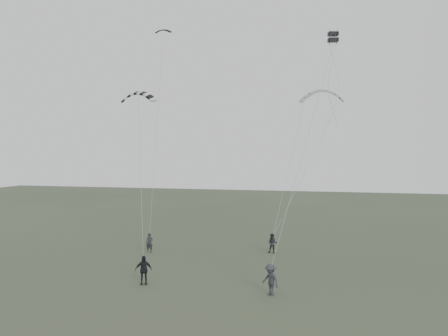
% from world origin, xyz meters
% --- Properties ---
extents(ground, '(140.00, 140.00, 0.00)m').
position_xyz_m(ground, '(0.00, 0.00, 0.00)').
color(ground, '#36422E').
rests_on(ground, ground).
extents(flyer_left, '(0.65, 0.48, 1.65)m').
position_xyz_m(flyer_left, '(-5.72, 6.04, 0.83)').
color(flyer_left, '#222227').
rests_on(flyer_left, ground).
extents(flyer_right, '(0.86, 0.70, 1.69)m').
position_xyz_m(flyer_right, '(4.61, 8.23, 0.84)').
color(flyer_right, '#25252A').
rests_on(flyer_right, ground).
extents(flyer_center, '(1.19, 0.83, 1.88)m').
position_xyz_m(flyer_center, '(-2.42, -2.56, 0.94)').
color(flyer_center, black).
rests_on(flyer_center, ground).
extents(flyer_far, '(1.39, 1.29, 1.88)m').
position_xyz_m(flyer_far, '(5.91, -2.78, 0.94)').
color(flyer_far, '#2C2C31').
rests_on(flyer_far, ground).
extents(kite_dark_small, '(1.60, 0.67, 0.64)m').
position_xyz_m(kite_dark_small, '(-6.62, 11.73, 20.56)').
color(kite_dark_small, black).
rests_on(kite_dark_small, flyer_left).
extents(kite_pale_large, '(4.40, 2.08, 1.90)m').
position_xyz_m(kite_pale_large, '(8.55, 14.29, 14.52)').
color(kite_pale_large, '#97999C').
rests_on(kite_pale_large, flyer_right).
extents(kite_striped, '(2.77, 1.11, 1.28)m').
position_xyz_m(kite_striped, '(-5.22, 2.88, 13.22)').
color(kite_striped, black).
rests_on(kite_striped, flyer_center).
extents(kite_box, '(0.85, 0.89, 0.78)m').
position_xyz_m(kite_box, '(9.48, 4.46, 17.03)').
color(kite_box, black).
rests_on(kite_box, flyer_far).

